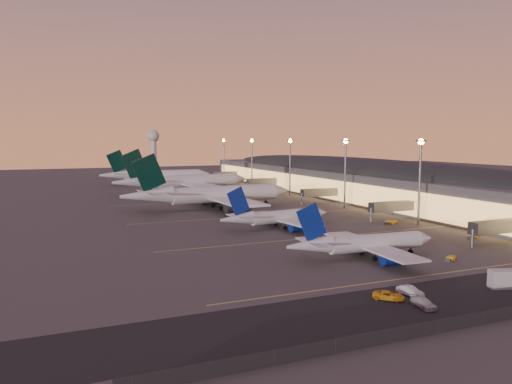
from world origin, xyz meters
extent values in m
plane|color=#454240|center=(0.00, 0.00, 0.00)|extent=(700.00, 700.00, 0.00)
cylinder|color=silver|center=(-1.44, -29.20, 3.35)|extent=(22.20, 5.07, 3.75)
cone|color=silver|center=(11.31, -29.97, 3.35)|extent=(3.77, 3.96, 3.75)
cone|color=silver|center=(-17.39, -28.23, 3.82)|extent=(10.15, 4.34, 3.75)
cube|color=silver|center=(-2.51, -29.13, 2.70)|extent=(8.29, 31.89, 0.41)
cylinder|color=navy|center=(-1.38, -22.25, 1.43)|extent=(5.13, 3.11, 2.81)
cylinder|color=navy|center=(-2.22, -36.11, 1.43)|extent=(5.13, 3.11, 2.81)
cube|color=navy|center=(-16.89, -28.26, 8.68)|extent=(6.89, 0.98, 8.13)
cube|color=silver|center=(-16.19, -28.30, 4.38)|extent=(4.23, 11.55, 0.26)
cylinder|color=black|center=(7.78, -29.76, 0.74)|extent=(0.32, 0.32, 1.48)
cylinder|color=black|center=(7.78, -29.76, 0.52)|extent=(1.09, 0.72, 1.05)
cylinder|color=black|center=(-3.06, -26.47, 0.74)|extent=(0.32, 0.32, 1.48)
cylinder|color=black|center=(-3.06, -26.47, 0.52)|extent=(1.09, 0.72, 1.05)
cylinder|color=black|center=(-3.38, -31.71, 0.74)|extent=(0.32, 0.32, 1.48)
cylinder|color=black|center=(-3.38, -31.71, 0.52)|extent=(1.09, 0.72, 1.05)
cylinder|color=silver|center=(-2.91, 11.65, 3.37)|extent=(22.39, 6.33, 3.76)
cone|color=silver|center=(9.83, 13.16, 3.37)|extent=(3.98, 4.15, 3.76)
cone|color=silver|center=(-18.84, 9.77, 3.84)|extent=(10.35, 4.91, 3.76)
cube|color=silver|center=(-3.97, 11.53, 2.71)|extent=(10.09, 32.22, 0.41)
cylinder|color=navy|center=(-4.08, 18.54, 1.44)|extent=(5.29, 3.39, 2.82)
cylinder|color=navy|center=(-2.45, 4.69, 1.44)|extent=(5.29, 3.39, 2.82)
cube|color=navy|center=(-18.35, 9.83, 8.71)|extent=(6.91, 1.37, 8.16)
cube|color=silver|center=(-17.64, 9.92, 4.40)|extent=(4.88, 11.75, 0.26)
cylinder|color=black|center=(6.31, 12.74, 0.74)|extent=(0.33, 0.33, 1.49)
cylinder|color=black|center=(6.31, 12.74, 0.53)|extent=(1.12, 0.78, 1.05)
cylinder|color=black|center=(-4.99, 14.06, 0.74)|extent=(0.33, 0.33, 1.49)
cylinder|color=black|center=(-4.99, 14.06, 0.53)|extent=(1.12, 0.78, 1.05)
cylinder|color=black|center=(-4.37, 8.83, 0.74)|extent=(0.33, 0.33, 1.49)
cylinder|color=black|center=(-4.37, 8.83, 0.53)|extent=(1.12, 0.78, 1.05)
cylinder|color=silver|center=(-5.46, 56.84, 5.49)|extent=(40.60, 7.88, 6.10)
cone|color=silver|center=(17.95, 57.87, 5.49)|extent=(6.77, 6.39, 6.10)
cone|color=silver|center=(-34.74, 55.54, 6.26)|extent=(18.48, 6.90, 6.10)
cube|color=silver|center=(-7.42, 56.75, 4.43)|extent=(14.31, 59.47, 0.67)
cylinder|color=#525559|center=(-6.69, 69.78, 2.37)|extent=(9.31, 4.98, 4.58)
cylinder|color=#525559|center=(-5.54, 43.84, 2.37)|extent=(9.31, 4.98, 4.58)
cube|color=black|center=(-33.83, 55.58, 14.14)|extent=(12.07, 1.45, 13.55)
cube|color=silver|center=(-32.53, 55.64, 7.17)|extent=(7.44, 21.51, 0.43)
cylinder|color=black|center=(11.48, 57.59, 1.22)|extent=(0.51, 0.51, 2.44)
cylinder|color=black|center=(11.48, 57.59, 0.85)|extent=(1.75, 1.14, 1.71)
cylinder|color=black|center=(-8.91, 60.96, 1.22)|extent=(0.51, 0.51, 2.44)
cylinder|color=black|center=(-8.91, 60.96, 0.85)|extent=(1.75, 1.14, 1.71)
cylinder|color=black|center=(-8.53, 52.42, 1.22)|extent=(0.51, 0.51, 2.44)
cylinder|color=black|center=(-8.53, 52.42, 0.85)|extent=(1.75, 1.14, 1.71)
cylinder|color=silver|center=(-0.34, 114.06, 5.64)|extent=(41.90, 10.56, 6.27)
cone|color=silver|center=(23.61, 116.56, 5.64)|extent=(7.31, 6.93, 6.27)
cone|color=silver|center=(-30.28, 110.92, 6.43)|extent=(19.28, 8.19, 6.27)
cube|color=silver|center=(-2.33, 113.85, 4.55)|extent=(18.29, 61.54, 0.69)
cylinder|color=#525559|center=(-2.39, 127.25, 2.43)|extent=(9.80, 5.65, 4.70)
cylinder|color=#525559|center=(0.38, 100.72, 2.43)|extent=(9.80, 5.65, 4.70)
cube|color=black|center=(-29.34, 111.02, 14.53)|extent=(12.40, 2.22, 13.92)
cube|color=silver|center=(-28.01, 111.16, 7.37)|extent=(8.93, 22.40, 0.44)
cylinder|color=black|center=(16.98, 115.87, 1.25)|extent=(0.55, 0.55, 2.51)
cylinder|color=black|center=(16.98, 115.87, 0.88)|extent=(1.86, 1.27, 1.76)
cylinder|color=black|center=(-4.12, 118.07, 1.25)|extent=(0.55, 0.55, 2.51)
cylinder|color=black|center=(-4.12, 118.07, 0.88)|extent=(1.86, 1.27, 1.76)
cylinder|color=black|center=(-3.21, 109.34, 1.25)|extent=(0.55, 0.55, 2.51)
cylinder|color=black|center=(-3.21, 109.34, 0.88)|extent=(1.86, 1.27, 1.76)
cylinder|color=silver|center=(-2.64, 165.22, 5.24)|extent=(38.60, 6.46, 5.82)
cone|color=silver|center=(19.72, 164.84, 5.24)|extent=(6.31, 5.93, 5.82)
cone|color=silver|center=(-30.58, 165.69, 5.97)|extent=(17.48, 6.11, 5.82)
cube|color=silver|center=(-4.50, 165.25, 4.22)|extent=(12.12, 56.46, 0.64)
cylinder|color=#525559|center=(-3.05, 177.61, 2.26)|extent=(8.77, 4.51, 4.37)
cylinder|color=#525559|center=(-3.47, 152.85, 2.26)|extent=(8.77, 4.51, 4.37)
cube|color=black|center=(-29.71, 165.67, 13.49)|extent=(11.50, 1.07, 12.92)
cube|color=silver|center=(-28.47, 165.65, 6.84)|extent=(6.55, 20.36, 0.41)
cylinder|color=black|center=(13.53, 164.95, 1.16)|extent=(0.47, 0.47, 2.33)
cylinder|color=black|center=(13.53, 164.95, 0.82)|extent=(1.65, 1.05, 1.63)
cylinder|color=black|center=(-5.67, 169.35, 1.16)|extent=(0.47, 0.47, 2.33)
cylinder|color=black|center=(-5.67, 169.35, 0.82)|extent=(1.65, 1.05, 1.63)
cylinder|color=black|center=(-5.81, 161.20, 1.16)|extent=(0.47, 0.47, 2.33)
cylinder|color=black|center=(-5.81, 161.20, 0.82)|extent=(1.65, 1.05, 1.63)
cube|color=#535258|center=(62.00, 72.50, 6.00)|extent=(40.00, 255.00, 12.00)
ellipsoid|color=black|center=(62.00, 72.50, 12.00)|extent=(39.00, 253.00, 10.92)
cube|color=#FFC065|center=(41.80, 72.50, 5.00)|extent=(0.40, 244.80, 8.00)
cube|color=#525559|center=(34.00, -30.00, 4.50)|extent=(16.00, 3.20, 3.00)
cylinder|color=slate|center=(26.00, -30.00, 2.20)|extent=(0.70, 0.70, 4.40)
cube|color=#525559|center=(34.00, 10.00, 4.50)|extent=(16.00, 3.20, 3.00)
cylinder|color=slate|center=(26.00, 10.00, 2.20)|extent=(0.70, 0.70, 4.40)
cube|color=#525559|center=(34.00, 55.00, 4.50)|extent=(16.00, 3.20, 3.00)
cylinder|color=slate|center=(26.00, 55.00, 2.20)|extent=(0.70, 0.70, 4.40)
cube|color=#525559|center=(34.00, 112.00, 4.50)|extent=(16.00, 3.20, 3.00)
cylinder|color=slate|center=(26.00, 112.00, 2.20)|extent=(0.70, 0.70, 4.40)
cube|color=#525559|center=(34.00, 168.00, 4.50)|extent=(16.00, 3.20, 3.00)
cylinder|color=slate|center=(26.00, 168.00, 2.20)|extent=(0.70, 0.70, 4.40)
cylinder|color=slate|center=(36.00, 0.00, 12.50)|extent=(0.70, 0.70, 25.00)
cube|color=slate|center=(36.00, 0.00, 25.20)|extent=(2.20, 2.20, 0.50)
sphere|color=#FFC752|center=(36.00, 0.00, 25.00)|extent=(1.80, 1.80, 1.80)
cylinder|color=slate|center=(36.00, 40.00, 12.50)|extent=(0.70, 0.70, 25.00)
cube|color=slate|center=(36.00, 40.00, 25.20)|extent=(2.20, 2.20, 0.50)
sphere|color=#FFC752|center=(36.00, 40.00, 25.00)|extent=(1.80, 1.80, 1.80)
cylinder|color=slate|center=(36.00, 85.00, 12.50)|extent=(0.70, 0.70, 25.00)
cube|color=slate|center=(36.00, 85.00, 25.20)|extent=(2.20, 2.20, 0.50)
sphere|color=#FFC752|center=(36.00, 85.00, 25.00)|extent=(1.80, 1.80, 1.80)
cylinder|color=slate|center=(36.00, 130.00, 12.50)|extent=(0.70, 0.70, 25.00)
cube|color=slate|center=(36.00, 130.00, 25.20)|extent=(2.20, 2.20, 0.50)
sphere|color=#FFC752|center=(36.00, 130.00, 25.00)|extent=(1.80, 1.80, 1.80)
cylinder|color=slate|center=(36.00, 175.00, 12.50)|extent=(0.70, 0.70, 25.00)
cube|color=slate|center=(36.00, 175.00, 25.20)|extent=(2.20, 2.20, 0.50)
sphere|color=#FFC752|center=(36.00, 175.00, 25.00)|extent=(1.80, 1.80, 1.80)
cylinder|color=silver|center=(10.00, 260.00, 13.00)|extent=(4.40, 4.40, 26.00)
sphere|color=silver|center=(10.00, 260.00, 28.00)|extent=(9.00, 9.00, 9.00)
cube|color=black|center=(0.00, -56.00, 0.01)|extent=(260.00, 16.00, 0.01)
cube|color=#D8C659|center=(0.00, -45.00, 0.01)|extent=(90.00, 0.36, 0.00)
cube|color=#D8C659|center=(0.00, -5.00, 0.01)|extent=(90.00, 0.36, 0.00)
cube|color=#D8C659|center=(0.00, 35.00, 0.01)|extent=(90.00, 0.36, 0.00)
cube|color=#D8C659|center=(0.00, 80.00, 0.01)|extent=(90.00, 0.36, 0.00)
cube|color=#D8C659|center=(0.00, 135.00, 0.01)|extent=(90.00, 0.36, 0.00)
cylinder|color=#2D2D30|center=(-52.00, -68.00, 1.00)|extent=(0.12, 0.12, 2.00)
cylinder|color=#2D2D30|center=(-44.00, -68.00, 1.00)|extent=(0.12, 0.12, 2.00)
cylinder|color=#2D2D30|center=(-36.00, -68.00, 1.00)|extent=(0.12, 0.12, 2.00)
cylinder|color=#2D2D30|center=(-28.00, -68.00, 1.00)|extent=(0.12, 0.12, 2.00)
cylinder|color=#2D2D30|center=(-20.00, -68.00, 1.00)|extent=(0.12, 0.12, 2.00)
cylinder|color=#2D2D30|center=(-12.00, -68.00, 1.00)|extent=(0.12, 0.12, 2.00)
cube|color=gold|center=(11.74, -37.97, 0.48)|extent=(2.46, 2.07, 0.96)
cube|color=#525559|center=(10.30, -38.63, 0.35)|extent=(1.59, 1.55, 0.70)
cylinder|color=black|center=(12.18, -37.05, 0.19)|extent=(0.42, 0.30, 0.39)
cylinder|color=black|center=(12.73, -38.24, 0.19)|extent=(0.42, 0.30, 0.39)
cylinder|color=black|center=(10.75, -37.70, 0.19)|extent=(0.42, 0.30, 0.39)
cylinder|color=black|center=(11.29, -38.90, 0.19)|extent=(0.42, 0.30, 0.39)
cube|color=gold|center=(35.93, -21.38, 0.60)|extent=(3.05, 2.52, 1.20)
cube|color=#525559|center=(34.12, -22.13, 0.44)|extent=(1.96, 1.90, 0.87)
cylinder|color=black|center=(36.52, -20.24, 0.24)|extent=(0.52, 0.37, 0.48)
cylinder|color=black|center=(37.15, -21.75, 0.24)|extent=(0.52, 0.37, 0.48)
cylinder|color=black|center=(34.71, -21.00, 0.24)|extent=(0.52, 0.37, 0.48)
cylinder|color=black|center=(35.34, -22.51, 0.24)|extent=(0.52, 0.37, 0.48)
cube|color=gold|center=(29.75, 4.19, 0.55)|extent=(2.66, 1.94, 1.11)
cube|color=#525559|center=(27.97, 4.53, 0.40)|extent=(1.63, 1.55, 0.80)
cylinder|color=black|center=(30.78, 4.76, 0.22)|extent=(0.47, 0.26, 0.44)
cylinder|color=black|center=(30.49, 3.28, 0.22)|extent=(0.47, 0.26, 0.44)
cylinder|color=black|center=(29.00, 5.10, 0.22)|extent=(0.47, 0.26, 0.44)
cylinder|color=black|center=(28.72, 3.62, 0.22)|extent=(0.47, 0.26, 0.44)
cube|color=silver|center=(5.48, -56.66, 1.61)|extent=(5.68, 3.85, 3.23)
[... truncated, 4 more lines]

